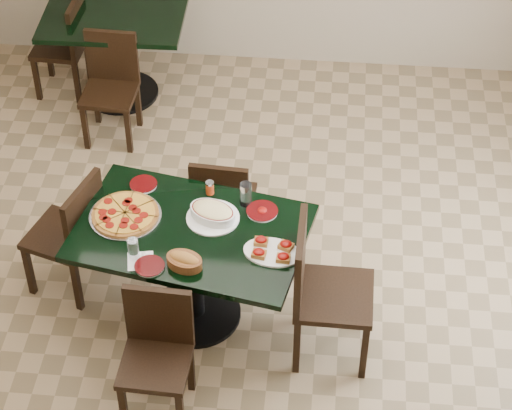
# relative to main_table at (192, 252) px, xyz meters

# --- Properties ---
(floor) EXTENTS (5.50, 5.50, 0.00)m
(floor) POSITION_rel_main_table_xyz_m (0.22, 0.20, -0.57)
(floor) COLOR #8D7351
(floor) RESTS_ON ground
(room_shell) EXTENTS (5.50, 5.50, 5.50)m
(room_shell) POSITION_rel_main_table_xyz_m (1.25, 1.93, 0.60)
(room_shell) COLOR silver
(room_shell) RESTS_ON floor
(main_table) EXTENTS (1.50, 1.12, 0.75)m
(main_table) POSITION_rel_main_table_xyz_m (0.00, 0.00, 0.00)
(main_table) COLOR black
(main_table) RESTS_ON floor
(back_table) EXTENTS (1.11, 0.81, 0.75)m
(back_table) POSITION_rel_main_table_xyz_m (-0.93, 2.32, -0.04)
(back_table) COLOR black
(back_table) RESTS_ON floor
(chair_far) EXTENTS (0.41, 0.41, 0.82)m
(chair_far) POSITION_rel_main_table_xyz_m (0.11, 0.60, -0.12)
(chair_far) COLOR black
(chair_far) RESTS_ON floor
(chair_near) EXTENTS (0.40, 0.40, 0.83)m
(chair_near) POSITION_rel_main_table_xyz_m (-0.11, -0.66, -0.11)
(chair_near) COLOR black
(chair_near) RESTS_ON floor
(chair_right) EXTENTS (0.47, 0.47, 0.99)m
(chair_right) POSITION_rel_main_table_xyz_m (0.78, -0.19, -0.01)
(chair_right) COLOR black
(chair_right) RESTS_ON floor
(chair_left) EXTENTS (0.52, 0.52, 0.89)m
(chair_left) POSITION_rel_main_table_xyz_m (-0.79, 0.19, -0.07)
(chair_left) COLOR black
(chair_left) RESTS_ON floor
(back_chair_near) EXTENTS (0.41, 0.41, 0.84)m
(back_chair_near) POSITION_rel_main_table_xyz_m (-0.88, 1.84, -0.10)
(back_chair_near) COLOR black
(back_chair_near) RESTS_ON floor
(back_chair_left) EXTENTS (0.42, 0.42, 0.84)m
(back_chair_left) POSITION_rel_main_table_xyz_m (-1.33, 2.35, -0.10)
(back_chair_left) COLOR black
(back_chair_left) RESTS_ON floor
(pepperoni_pizza) EXTENTS (0.44, 0.44, 0.04)m
(pepperoni_pizza) POSITION_rel_main_table_xyz_m (-0.41, 0.08, 0.20)
(pepperoni_pizza) COLOR #B0B0B7
(pepperoni_pizza) RESTS_ON main_table
(lasagna_casserole) EXTENTS (0.34, 0.32, 0.09)m
(lasagna_casserole) POSITION_rel_main_table_xyz_m (0.12, 0.11, 0.23)
(lasagna_casserole) COLOR white
(lasagna_casserole) RESTS_ON main_table
(bread_basket) EXTENTS (0.25, 0.21, 0.09)m
(bread_basket) POSITION_rel_main_table_xyz_m (0.01, -0.29, 0.22)
(bread_basket) COLOR brown
(bread_basket) RESTS_ON main_table
(bruschetta_platter) EXTENTS (0.38, 0.29, 0.05)m
(bruschetta_platter) POSITION_rel_main_table_xyz_m (0.50, -0.15, 0.21)
(bruschetta_platter) COLOR white
(bruschetta_platter) RESTS_ON main_table
(side_plate_near) EXTENTS (0.17, 0.17, 0.02)m
(side_plate_near) POSITION_rel_main_table_xyz_m (-0.19, -0.32, 0.19)
(side_plate_near) COLOR white
(side_plate_near) RESTS_ON main_table
(side_plate_far_r) EXTENTS (0.19, 0.19, 0.03)m
(side_plate_far_r) POSITION_rel_main_table_xyz_m (0.41, 0.19, 0.19)
(side_plate_far_r) COLOR white
(side_plate_far_r) RESTS_ON main_table
(side_plate_far_l) EXTENTS (0.17, 0.17, 0.02)m
(side_plate_far_l) POSITION_rel_main_table_xyz_m (-0.35, 0.37, 0.19)
(side_plate_far_l) COLOR white
(side_plate_far_l) RESTS_ON main_table
(napkin_setting) EXTENTS (0.17, 0.17, 0.01)m
(napkin_setting) POSITION_rel_main_table_xyz_m (-0.25, -0.28, 0.18)
(napkin_setting) COLOR white
(napkin_setting) RESTS_ON main_table
(water_glass_a) EXTENTS (0.07, 0.07, 0.16)m
(water_glass_a) POSITION_rel_main_table_xyz_m (0.30, 0.26, 0.26)
(water_glass_a) COLOR white
(water_glass_a) RESTS_ON main_table
(water_glass_b) EXTENTS (0.06, 0.06, 0.14)m
(water_glass_b) POSITION_rel_main_table_xyz_m (-0.29, -0.25, 0.25)
(water_glass_b) COLOR white
(water_glass_b) RESTS_ON main_table
(pepper_shaker) EXTENTS (0.05, 0.05, 0.09)m
(pepper_shaker) POSITION_rel_main_table_xyz_m (0.07, 0.34, 0.23)
(pepper_shaker) COLOR #C44114
(pepper_shaker) RESTS_ON main_table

